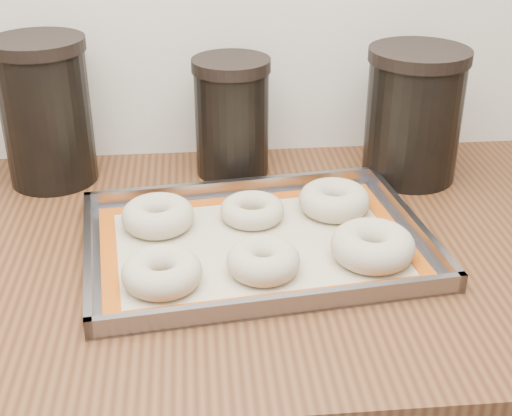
{
  "coord_description": "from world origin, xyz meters",
  "views": [
    {
      "loc": [
        -0.1,
        0.82,
        1.4
      ],
      "look_at": [
        -0.03,
        1.66,
        0.96
      ],
      "focal_mm": 50.0,
      "sensor_mm": 36.0,
      "label": 1
    }
  ],
  "objects": [
    {
      "name": "canister_right",
      "position": [
        0.25,
        1.87,
        1.01
      ],
      "size": [
        0.16,
        0.16,
        0.21
      ],
      "color": "black",
      "rests_on": "countertop"
    },
    {
      "name": "bagel_back_mid",
      "position": [
        -0.02,
        1.73,
        0.92
      ],
      "size": [
        0.1,
        0.1,
        0.03
      ],
      "primitive_type": "torus",
      "rotation": [
        0.0,
        0.0,
        0.04
      ],
      "color": "beige",
      "rests_on": "baking_mat"
    },
    {
      "name": "baking_tray",
      "position": [
        -0.03,
        1.66,
        0.91
      ],
      "size": [
        0.5,
        0.38,
        0.03
      ],
      "rotation": [
        0.0,
        0.0,
        0.12
      ],
      "color": "gray",
      "rests_on": "countertop"
    },
    {
      "name": "canister_mid",
      "position": [
        -0.04,
        1.91,
        1.0
      ],
      "size": [
        0.13,
        0.13,
        0.19
      ],
      "color": "black",
      "rests_on": "countertop"
    },
    {
      "name": "canister_left",
      "position": [
        -0.33,
        1.91,
        1.02
      ],
      "size": [
        0.15,
        0.15,
        0.23
      ],
      "color": "black",
      "rests_on": "countertop"
    },
    {
      "name": "bagel_back_right",
      "position": [
        0.1,
        1.74,
        0.92
      ],
      "size": [
        0.13,
        0.13,
        0.04
      ],
      "primitive_type": "torus",
      "rotation": [
        0.0,
        0.0,
        0.32
      ],
      "color": "beige",
      "rests_on": "baking_mat"
    },
    {
      "name": "bagel_front_mid",
      "position": [
        -0.02,
        1.59,
        0.92
      ],
      "size": [
        0.11,
        0.11,
        0.04
      ],
      "primitive_type": "torus",
      "rotation": [
        0.0,
        0.0,
        -0.18
      ],
      "color": "beige",
      "rests_on": "baking_mat"
    },
    {
      "name": "bagel_back_left",
      "position": [
        -0.16,
        1.72,
        0.92
      ],
      "size": [
        0.14,
        0.14,
        0.04
      ],
      "primitive_type": "torus",
      "rotation": [
        0.0,
        0.0,
        0.41
      ],
      "color": "beige",
      "rests_on": "baking_mat"
    },
    {
      "name": "baking_mat",
      "position": [
        -0.03,
        1.66,
        0.9
      ],
      "size": [
        0.45,
        0.34,
        0.0
      ],
      "rotation": [
        0.0,
        0.0,
        0.12
      ],
      "color": "#C6B793",
      "rests_on": "baking_tray"
    },
    {
      "name": "countertop",
      "position": [
        0.0,
        1.68,
        0.88
      ],
      "size": [
        3.06,
        0.68,
        0.04
      ],
      "primitive_type": "cube",
      "color": "brown",
      "rests_on": "cabinet"
    },
    {
      "name": "bagel_front_right",
      "position": [
        0.12,
        1.61,
        0.93
      ],
      "size": [
        0.14,
        0.14,
        0.04
      ],
      "primitive_type": "torus",
      "rotation": [
        0.0,
        0.0,
        0.3
      ],
      "color": "beige",
      "rests_on": "baking_mat"
    },
    {
      "name": "bagel_front_left",
      "position": [
        -0.15,
        1.57,
        0.92
      ],
      "size": [
        0.11,
        0.11,
        0.04
      ],
      "primitive_type": "torus",
      "rotation": [
        0.0,
        0.0,
        -0.08
      ],
      "color": "beige",
      "rests_on": "baking_mat"
    }
  ]
}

